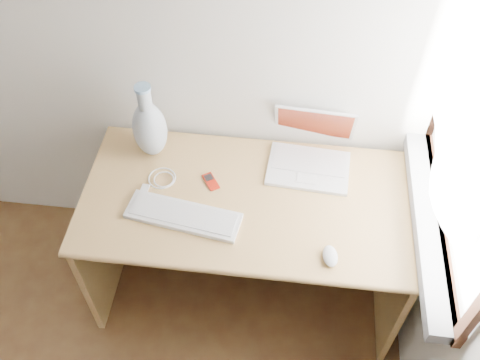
# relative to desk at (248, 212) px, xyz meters

# --- Properties ---
(back_wall) EXTENTS (3.50, 0.04, 2.60)m
(back_wall) POSITION_rel_desk_xyz_m (-0.98, 0.29, 0.78)
(back_wall) COLOR white
(back_wall) RESTS_ON floor
(window) EXTENTS (0.11, 0.99, 1.10)m
(window) POSITION_rel_desk_xyz_m (0.73, -0.16, 0.76)
(window) COLOR white
(window) RESTS_ON right_wall
(desk) EXTENTS (1.38, 0.69, 0.73)m
(desk) POSITION_rel_desk_xyz_m (0.00, 0.00, 0.00)
(desk) COLOR tan
(desk) RESTS_ON floor
(laptop) EXTENTS (0.36, 0.31, 0.24)m
(laptop) POSITION_rel_desk_xyz_m (0.25, 0.15, 0.26)
(laptop) COLOR white
(laptop) RESTS_ON desk
(external_keyboard) EXTENTS (0.48, 0.21, 0.02)m
(external_keyboard) POSITION_rel_desk_xyz_m (-0.24, -0.21, 0.22)
(external_keyboard) COLOR white
(external_keyboard) RESTS_ON desk
(mouse) EXTENTS (0.07, 0.10, 0.03)m
(mouse) POSITION_rel_desk_xyz_m (0.34, -0.33, 0.23)
(mouse) COLOR white
(mouse) RESTS_ON desk
(ipod) EXTENTS (0.09, 0.10, 0.01)m
(ipod) POSITION_rel_desk_xyz_m (-0.16, -0.01, 0.21)
(ipod) COLOR #AA1B0B
(ipod) RESTS_ON desk
(cable_coil) EXTENTS (0.14, 0.14, 0.01)m
(cable_coil) POSITION_rel_desk_xyz_m (-0.37, -0.02, 0.21)
(cable_coil) COLOR white
(cable_coil) RESTS_ON desk
(remote) EXTENTS (0.04, 0.09, 0.01)m
(remote) POSITION_rel_desk_xyz_m (-0.43, -0.10, 0.21)
(remote) COLOR white
(remote) RESTS_ON desk
(vase) EXTENTS (0.15, 0.15, 0.37)m
(vase) POSITION_rel_desk_xyz_m (-0.44, 0.13, 0.36)
(vase) COLOR silver
(vase) RESTS_ON desk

